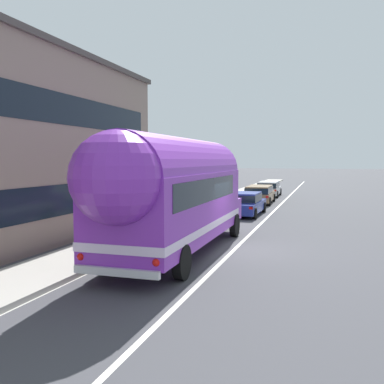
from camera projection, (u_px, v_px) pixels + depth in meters
ground_plane at (235, 249)px, 16.06m from camera, size 300.00×300.00×0.00m
lane_markings at (248, 211)px, 27.96m from camera, size 3.58×80.00×0.01m
sidewalk_slab at (194, 212)px, 26.96m from camera, size 2.42×90.00×0.15m
painted_bus at (174, 190)px, 14.63m from camera, size 2.63×11.62×4.12m
car_lead at (245, 203)px, 26.01m from camera, size 2.08×4.84×1.37m
car_second at (260, 193)px, 32.86m from camera, size 2.06×4.87×1.37m
car_third at (269, 188)px, 39.12m from camera, size 1.97×4.79×1.37m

